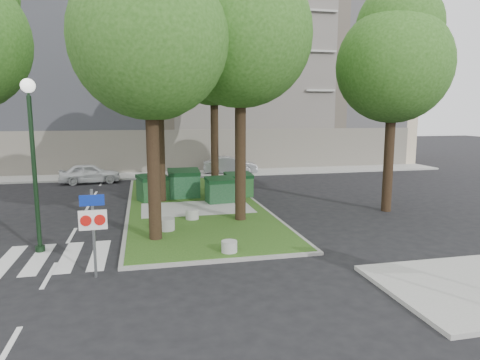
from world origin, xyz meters
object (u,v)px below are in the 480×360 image
object	(u,v)px
bollard_right	(229,246)
traffic_sign_pole	(93,221)
bollard_mid	(192,214)
car_silver	(230,165)
dumpster_d	(239,185)
dumpster_a	(153,188)
tree_street_right	(395,55)
bollard_left	(166,224)
dumpster_b	(184,184)
dumpster_c	(220,190)
car_white	(90,173)
litter_bin	(216,182)
tree_median_near_left	(152,24)
tree_median_near_right	(242,21)
street_lamp	(32,145)
tree_median_mid	(159,59)
tree_median_far	(215,42)

from	to	relation	value
bollard_right	traffic_sign_pole	bearing A→B (deg)	-166.43
bollard_mid	car_silver	distance (m)	13.87
dumpster_d	car_silver	bearing A→B (deg)	75.32
dumpster_a	bollard_right	xyz separation A→B (m)	(2.14, -8.73, -0.46)
tree_street_right	bollard_left	xyz separation A→B (m)	(-10.16, -1.53, -6.64)
dumpster_b	dumpster_c	size ratio (longest dim) A/B	1.11
car_white	tree_street_right	bearing A→B (deg)	-133.28
dumpster_c	litter_bin	bearing A→B (deg)	75.55
tree_median_near_left	tree_median_near_right	xyz separation A→B (m)	(3.50, 2.00, 0.67)
dumpster_c	bollard_mid	world-z (taller)	dumpster_c
dumpster_b	bollard_right	bearing A→B (deg)	-88.20
dumpster_a	litter_bin	distance (m)	4.64
litter_bin	traffic_sign_pole	xyz separation A→B (m)	(-5.48, -12.48, 1.09)
tree_median_near_right	street_lamp	size ratio (longest dim) A/B	2.08
litter_bin	tree_median_near_right	bearing A→B (deg)	-91.39
tree_median_mid	litter_bin	size ratio (longest dim) A/B	13.50
tree_median_near_right	car_silver	xyz separation A→B (m)	(2.29, 13.62, -7.34)
tree_median_far	car_white	size ratio (longest dim) A/B	3.21
tree_median_mid	dumpster_a	world-z (taller)	tree_median_mid
tree_median_near_left	dumpster_d	world-z (taller)	tree_median_near_left
tree_median_mid	traffic_sign_pole	world-z (taller)	tree_median_mid
traffic_sign_pole	car_silver	world-z (taller)	traffic_sign_pole
tree_street_right	dumpster_b	xyz separation A→B (m)	(-8.90, 4.64, -6.15)
dumpster_b	litter_bin	bearing A→B (deg)	46.60
tree_median_far	litter_bin	bearing A→B (deg)	-122.44
dumpster_a	bollard_right	world-z (taller)	dumpster_a
tree_median_near_right	bollard_left	bearing A→B (deg)	-161.93
tree_median_mid	bollard_mid	distance (m)	7.86
tree_median_mid	bollard_mid	xyz separation A→B (m)	(0.98, -4.06, -6.66)
bollard_right	tree_street_right	bearing A→B (deg)	28.59
dumpster_b	dumpster_d	world-z (taller)	dumpster_b
dumpster_b	bollard_left	world-z (taller)	dumpster_b
bollard_right	tree_median_mid	bearing A→B (deg)	100.81
tree_median_near_right	car_white	bearing A→B (deg)	121.99
dumpster_b	bollard_right	world-z (taller)	dumpster_b
dumpster_a	litter_bin	xyz separation A→B (m)	(3.68, 2.80, -0.27)
tree_median_mid	traffic_sign_pole	xyz separation A→B (m)	(-2.30, -9.51, -5.40)
tree_street_right	car_white	xyz separation A→B (m)	(-14.28, 11.15, -6.35)
dumpster_b	dumpster_d	distance (m)	2.85
dumpster_d	bollard_left	bearing A→B (deg)	-131.32
street_lamp	dumpster_c	bearing A→B (deg)	39.56
tree_street_right	litter_bin	size ratio (longest dim) A/B	13.60
tree_median_near_left	tree_median_far	xyz separation A→B (m)	(3.70, 9.50, 1.00)
litter_bin	dumpster_d	bearing A→B (deg)	-75.24
dumpster_c	litter_bin	size ratio (longest dim) A/B	1.99
street_lamp	car_white	size ratio (longest dim) A/B	1.49
dumpster_b	dumpster_c	bearing A→B (deg)	-48.00
tree_median_near_right	traffic_sign_pole	bearing A→B (deg)	-136.62
traffic_sign_pole	car_silver	xyz separation A→B (m)	(7.59, 18.63, -0.93)
tree_median_near_right	bollard_left	xyz separation A→B (m)	(-3.16, -1.03, -7.64)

